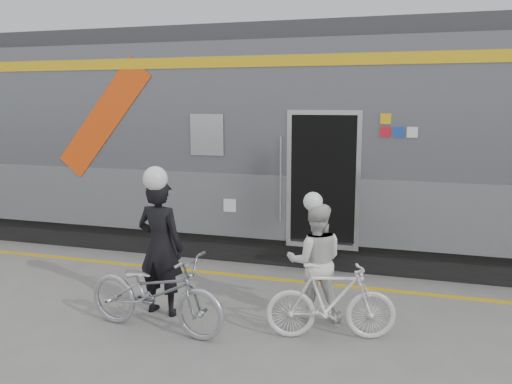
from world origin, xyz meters
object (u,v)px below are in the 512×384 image
at_px(woman, 315,262).
at_px(bicycle_right, 331,301).
at_px(man, 160,247).
at_px(bicycle_left, 155,292).

height_order(woman, bicycle_right, woman).
height_order(man, bicycle_right, man).
distance_m(man, woman, 2.05).
distance_m(woman, bicycle_right, 0.70).
relative_size(man, bicycle_left, 0.95).
xyz_separation_m(man, woman, (2.00, 0.42, -0.14)).
bearing_deg(bicycle_left, woman, -55.04).
bearing_deg(man, woman, -161.52).
height_order(man, bicycle_left, man).
xyz_separation_m(woman, bicycle_right, (0.30, -0.55, -0.30)).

